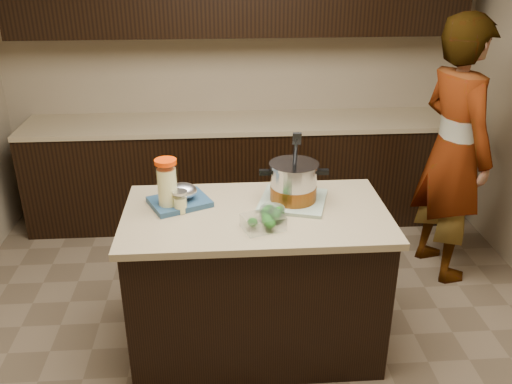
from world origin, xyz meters
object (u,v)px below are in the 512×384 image
at_px(island, 256,280).
at_px(stock_pot, 293,184).
at_px(person, 454,151).
at_px(lemonade_pitcher, 167,187).

height_order(island, stock_pot, stock_pot).
bearing_deg(island, person, 28.23).
bearing_deg(person, stock_pot, 105.75).
bearing_deg(island, lemonade_pitcher, 171.84).
bearing_deg(lemonade_pitcher, island, -8.16).
xyz_separation_m(stock_pot, lemonade_pitcher, (-0.70, -0.04, 0.02)).
relative_size(island, person, 0.78).
height_order(island, lemonade_pitcher, lemonade_pitcher).
xyz_separation_m(lemonade_pitcher, person, (1.91, 0.70, -0.10)).
xyz_separation_m(island, person, (1.43, 0.77, 0.48)).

